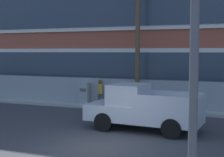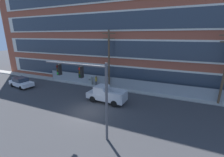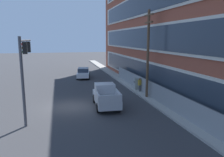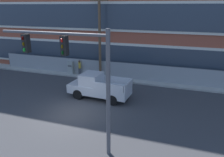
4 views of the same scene
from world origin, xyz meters
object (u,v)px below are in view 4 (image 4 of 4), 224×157
(traffic_signal_mast, at_px, (76,67))
(pedestrian_near_cabinet, at_px, (80,67))
(pickup_truck_silver, at_px, (98,87))
(utility_pole_near_corner, at_px, (100,31))
(electrical_cabinet, at_px, (71,68))

(traffic_signal_mast, height_order, pedestrian_near_cabinet, traffic_signal_mast)
(traffic_signal_mast, bearing_deg, pickup_truck_silver, 103.72)
(pickup_truck_silver, xyz_separation_m, utility_pole_near_corner, (-1.66, 4.66, 3.85))
(traffic_signal_mast, distance_m, utility_pole_near_corner, 11.53)
(electrical_cabinet, bearing_deg, traffic_signal_mast, -59.17)
(utility_pole_near_corner, xyz_separation_m, electrical_cabinet, (-3.43, 0.09, -4.03))
(pickup_truck_silver, distance_m, electrical_cabinet, 6.96)
(traffic_signal_mast, height_order, utility_pole_near_corner, utility_pole_near_corner)
(pickup_truck_silver, relative_size, electrical_cabinet, 3.38)
(utility_pole_near_corner, bearing_deg, electrical_cabinet, 178.48)
(utility_pole_near_corner, bearing_deg, traffic_signal_mast, -73.75)
(traffic_signal_mast, distance_m, electrical_cabinet, 13.49)
(traffic_signal_mast, distance_m, pickup_truck_silver, 7.44)
(traffic_signal_mast, relative_size, utility_pole_near_corner, 0.70)
(traffic_signal_mast, xyz_separation_m, pedestrian_near_cabinet, (-5.63, 11.22, -3.42))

